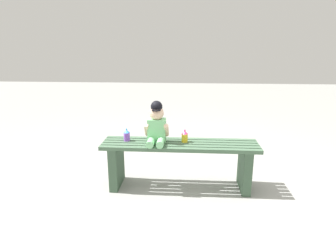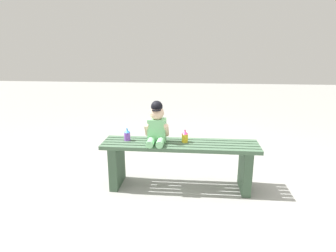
# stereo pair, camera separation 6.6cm
# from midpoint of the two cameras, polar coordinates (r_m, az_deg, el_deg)

# --- Properties ---
(ground_plane) EXTENTS (16.00, 16.00, 0.00)m
(ground_plane) POSITION_cam_midpoint_polar(r_m,az_deg,el_deg) (3.02, 1.59, -11.59)
(ground_plane) COLOR #999993
(park_bench) EXTENTS (1.50, 0.35, 0.46)m
(park_bench) POSITION_cam_midpoint_polar(r_m,az_deg,el_deg) (2.90, 1.64, -6.22)
(park_bench) COLOR #47664C
(park_bench) RESTS_ON ground_plane
(child_figure) EXTENTS (0.23, 0.27, 0.40)m
(child_figure) POSITION_cam_midpoint_polar(r_m,az_deg,el_deg) (2.80, -2.89, 0.23)
(child_figure) COLOR #7FCC8C
(child_figure) RESTS_ON park_bench
(sippy_cup_left) EXTENTS (0.06, 0.06, 0.12)m
(sippy_cup_left) POSITION_cam_midpoint_polar(r_m,az_deg,el_deg) (2.91, -8.62, -1.74)
(sippy_cup_left) COLOR #8C4CCC
(sippy_cup_left) RESTS_ON park_bench
(sippy_cup_right) EXTENTS (0.06, 0.06, 0.12)m
(sippy_cup_right) POSITION_cam_midpoint_polar(r_m,az_deg,el_deg) (2.85, 2.59, -1.99)
(sippy_cup_right) COLOR yellow
(sippy_cup_right) RESTS_ON park_bench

